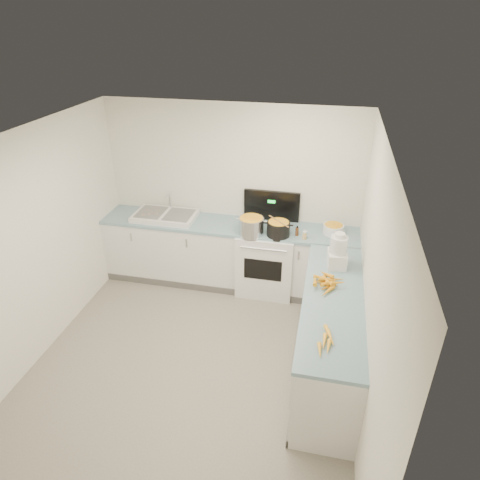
% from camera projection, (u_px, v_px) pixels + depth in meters
% --- Properties ---
extents(floor, '(3.50, 4.00, 0.00)m').
position_uv_depth(floor, '(193.00, 365.00, 4.78)').
color(floor, gray).
rests_on(floor, ground).
extents(ceiling, '(3.50, 4.00, 0.00)m').
position_uv_depth(ceiling, '(177.00, 146.00, 3.59)').
color(ceiling, white).
rests_on(ceiling, ground).
extents(wall_back, '(3.50, 0.00, 2.50)m').
position_uv_depth(wall_back, '(233.00, 195.00, 5.90)').
color(wall_back, white).
rests_on(wall_back, ground).
extents(wall_front, '(3.50, 0.00, 2.50)m').
position_uv_depth(wall_front, '(74.00, 454.00, 2.47)').
color(wall_front, white).
rests_on(wall_front, ground).
extents(wall_left, '(0.00, 4.00, 2.50)m').
position_uv_depth(wall_left, '(29.00, 252.00, 4.52)').
color(wall_left, white).
rests_on(wall_left, ground).
extents(wall_right, '(0.00, 4.00, 2.50)m').
position_uv_depth(wall_right, '(371.00, 294.00, 3.86)').
color(wall_right, white).
rests_on(wall_right, ground).
extents(counter_back, '(3.50, 0.62, 0.94)m').
position_uv_depth(counter_back, '(228.00, 254.00, 6.02)').
color(counter_back, white).
rests_on(counter_back, ground).
extents(counter_right, '(0.62, 2.20, 0.94)m').
position_uv_depth(counter_right, '(329.00, 334.00, 4.54)').
color(counter_right, white).
rests_on(counter_right, ground).
extents(stove, '(0.76, 0.65, 1.36)m').
position_uv_depth(stove, '(267.00, 259.00, 5.90)').
color(stove, white).
rests_on(stove, ground).
extents(sink, '(0.86, 0.52, 0.31)m').
position_uv_depth(sink, '(165.00, 216.00, 5.95)').
color(sink, white).
rests_on(sink, counter_back).
extents(steel_pot, '(0.37, 0.37, 0.24)m').
position_uv_depth(steel_pot, '(251.00, 226.00, 5.51)').
color(steel_pot, silver).
rests_on(steel_pot, stove).
extents(black_pot, '(0.39, 0.39, 0.21)m').
position_uv_depth(black_pot, '(278.00, 229.00, 5.47)').
color(black_pot, black).
rests_on(black_pot, stove).
extents(wooden_spoon, '(0.30, 0.30, 0.02)m').
position_uv_depth(wooden_spoon, '(279.00, 221.00, 5.42)').
color(wooden_spoon, '#AD7A47').
rests_on(wooden_spoon, black_pot).
extents(mixing_bowl, '(0.32, 0.32, 0.12)m').
position_uv_depth(mixing_bowl, '(333.00, 229.00, 5.53)').
color(mixing_bowl, white).
rests_on(mixing_bowl, counter_back).
extents(extract_bottle, '(0.04, 0.04, 0.11)m').
position_uv_depth(extract_bottle, '(297.00, 232.00, 5.48)').
color(extract_bottle, '#593319').
rests_on(extract_bottle, counter_back).
extents(spice_jar, '(0.05, 0.05, 0.09)m').
position_uv_depth(spice_jar, '(305.00, 236.00, 5.40)').
color(spice_jar, '#E5B266').
rests_on(spice_jar, counter_back).
extents(food_processor, '(0.23, 0.27, 0.42)m').
position_uv_depth(food_processor, '(338.00, 252.00, 4.77)').
color(food_processor, white).
rests_on(food_processor, counter_right).
extents(carrot_pile, '(0.34, 0.44, 0.09)m').
position_uv_depth(carrot_pile, '(327.00, 282.00, 4.50)').
color(carrot_pile, '#F6A81E').
rests_on(carrot_pile, counter_right).
extents(peeled_carrots, '(0.16, 0.42, 0.04)m').
position_uv_depth(peeled_carrots, '(327.00, 341.00, 3.73)').
color(peeled_carrots, yellow).
rests_on(peeled_carrots, counter_right).
extents(peelings, '(0.21, 0.21, 0.01)m').
position_uv_depth(peelings, '(150.00, 213.00, 5.93)').
color(peelings, tan).
rests_on(peelings, sink).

